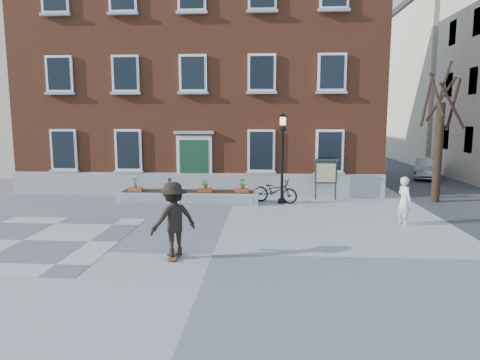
# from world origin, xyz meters

# --- Properties ---
(ground) EXTENTS (100.00, 100.00, 0.00)m
(ground) POSITION_xyz_m (0.00, 0.00, 0.00)
(ground) COLOR gray
(ground) RESTS_ON ground
(checker_patch) EXTENTS (6.00, 6.00, 0.01)m
(checker_patch) POSITION_xyz_m (-6.00, 1.00, 0.01)
(checker_patch) COLOR #59595B
(checker_patch) RESTS_ON ground
(distant_building) EXTENTS (10.00, 12.00, 13.00)m
(distant_building) POSITION_xyz_m (-18.00, 20.00, 6.50)
(distant_building) COLOR beige
(distant_building) RESTS_ON ground
(bicycle) EXTENTS (2.16, 1.37, 1.07)m
(bicycle) POSITION_xyz_m (1.84, 7.44, 0.54)
(bicycle) COLOR black
(bicycle) RESTS_ON ground
(parked_car) EXTENTS (2.71, 4.12, 1.28)m
(parked_car) POSITION_xyz_m (11.43, 15.69, 0.64)
(parked_car) COLOR #A7A9AC
(parked_car) RESTS_ON ground
(bystander) EXTENTS (0.60, 0.73, 1.70)m
(bystander) POSITION_xyz_m (6.30, 3.76, 0.85)
(bystander) COLOR silver
(bystander) RESTS_ON ground
(brick_building) EXTENTS (18.40, 10.85, 12.60)m
(brick_building) POSITION_xyz_m (-2.00, 13.98, 6.30)
(brick_building) COLOR brown
(brick_building) RESTS_ON ground
(planter_assembly) EXTENTS (6.20, 1.12, 1.15)m
(planter_assembly) POSITION_xyz_m (-1.99, 7.18, 0.31)
(planter_assembly) COLOR #B3B3AE
(planter_assembly) RESTS_ON ground
(bare_tree) EXTENTS (1.83, 1.83, 6.16)m
(bare_tree) POSITION_xyz_m (9.01, 8.01, 2.79)
(bare_tree) COLOR #2E2114
(bare_tree) RESTS_ON ground
(lamp_post) EXTENTS (0.40, 0.40, 3.93)m
(lamp_post) POSITION_xyz_m (2.14, 7.32, 2.54)
(lamp_post) COLOR black
(lamp_post) RESTS_ON ground
(notice_board) EXTENTS (1.10, 0.16, 1.87)m
(notice_board) POSITION_xyz_m (4.17, 8.29, 1.26)
(notice_board) COLOR #172F1F
(notice_board) RESTS_ON ground
(skateboarder) EXTENTS (1.47, 1.36, 2.06)m
(skateboarder) POSITION_xyz_m (-1.00, -0.36, 1.06)
(skateboarder) COLOR brown
(skateboarder) RESTS_ON ground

